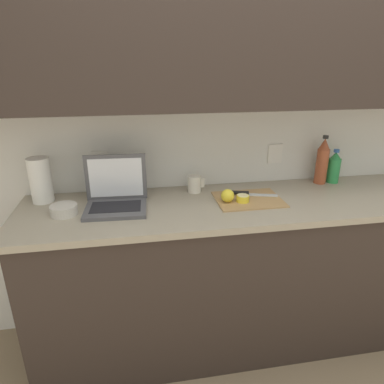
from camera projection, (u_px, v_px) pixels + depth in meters
name	position (u px, v px, depth m)	size (l,w,h in m)	color
ground_plane	(247.00, 333.00, 2.23)	(12.00, 12.00, 0.00)	#847056
wall_back	(250.00, 80.00, 1.87)	(5.20, 0.38, 2.60)	white
counter_unit	(255.00, 270.00, 2.06)	(2.57, 0.60, 0.93)	#332823
laptop	(116.00, 196.00, 1.78)	(0.33, 0.27, 0.27)	#515156
cutting_board	(248.00, 199.00, 1.89)	(0.36, 0.28, 0.01)	tan
knife	(245.00, 193.00, 1.95)	(0.27, 0.10, 0.02)	silver
lemon_half_cut	(243.00, 198.00, 1.85)	(0.07, 0.07, 0.04)	yellow
lemon_whole_beside	(228.00, 196.00, 1.84)	(0.07, 0.07, 0.07)	yellow
bottle_green_soda	(334.00, 168.00, 2.14)	(0.07, 0.07, 0.21)	#2D934C
bottle_oil_tall	(322.00, 162.00, 2.11)	(0.07, 0.07, 0.30)	#A34C2D
measuring_cup	(194.00, 184.00, 2.00)	(0.10, 0.08, 0.10)	silver
bowl_white	(64.00, 210.00, 1.71)	(0.13, 0.13, 0.05)	beige
paper_towel_roll	(40.00, 180.00, 1.83)	(0.11, 0.11, 0.25)	white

